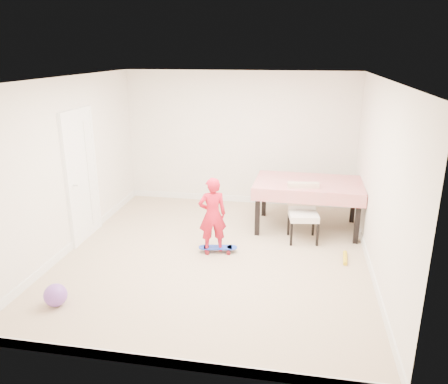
% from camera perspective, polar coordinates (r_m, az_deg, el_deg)
% --- Properties ---
extents(ground, '(5.00, 5.00, 0.00)m').
position_cam_1_polar(ground, '(6.68, -1.16, -8.25)').
color(ground, tan).
rests_on(ground, ground).
extents(ceiling, '(4.50, 5.00, 0.04)m').
position_cam_1_polar(ceiling, '(6.00, -1.32, 14.42)').
color(ceiling, white).
rests_on(ceiling, wall_back).
extents(wall_back, '(4.50, 0.04, 2.60)m').
position_cam_1_polar(wall_back, '(8.59, 2.03, 6.92)').
color(wall_back, silver).
rests_on(wall_back, ground).
extents(wall_front, '(4.50, 0.04, 2.60)m').
position_cam_1_polar(wall_front, '(3.96, -8.33, -7.00)').
color(wall_front, silver).
rests_on(wall_front, ground).
extents(wall_left, '(0.04, 5.00, 2.60)m').
position_cam_1_polar(wall_left, '(6.99, -19.50, 3.27)').
color(wall_left, silver).
rests_on(wall_left, ground).
extents(wall_right, '(0.04, 5.00, 2.60)m').
position_cam_1_polar(wall_right, '(6.19, 19.47, 1.44)').
color(wall_right, silver).
rests_on(wall_right, ground).
extents(door, '(0.11, 0.94, 2.11)m').
position_cam_1_polar(door, '(7.31, -18.10, 1.79)').
color(door, white).
rests_on(door, ground).
extents(baseboard_back, '(4.50, 0.02, 0.12)m').
position_cam_1_polar(baseboard_back, '(8.93, 1.95, -0.89)').
color(baseboard_back, white).
rests_on(baseboard_back, ground).
extents(baseboard_front, '(4.50, 0.02, 0.12)m').
position_cam_1_polar(baseboard_front, '(4.61, -7.62, -21.16)').
color(baseboard_front, white).
rests_on(baseboard_front, ground).
extents(baseboard_left, '(0.02, 5.00, 0.12)m').
position_cam_1_polar(baseboard_left, '(7.39, -18.56, -6.06)').
color(baseboard_left, white).
rests_on(baseboard_left, ground).
extents(baseboard_right, '(0.02, 5.00, 0.12)m').
position_cam_1_polar(baseboard_right, '(6.63, 18.43, -8.88)').
color(baseboard_right, white).
rests_on(baseboard_right, ground).
extents(dining_table, '(1.83, 1.18, 0.85)m').
position_cam_1_polar(dining_table, '(7.62, 10.82, -1.70)').
color(dining_table, '#AB0916').
rests_on(dining_table, ground).
extents(dining_chair, '(0.59, 0.65, 0.93)m').
position_cam_1_polar(dining_chair, '(7.11, 10.35, -2.79)').
color(dining_chair, silver).
rests_on(dining_chair, ground).
extents(skateboard, '(0.62, 0.31, 0.09)m').
position_cam_1_polar(skateboard, '(6.75, -0.79, -7.52)').
color(skateboard, blue).
rests_on(skateboard, ground).
extents(child, '(0.49, 0.41, 1.16)m').
position_cam_1_polar(child, '(6.54, -1.52, -3.29)').
color(child, red).
rests_on(child, ground).
extents(balloon, '(0.28, 0.28, 0.28)m').
position_cam_1_polar(balloon, '(5.79, -21.15, -12.44)').
color(balloon, purple).
rests_on(balloon, ground).
extents(foam_toy, '(0.09, 0.40, 0.06)m').
position_cam_1_polar(foam_toy, '(6.77, 15.54, -8.30)').
color(foam_toy, gold).
rests_on(foam_toy, ground).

